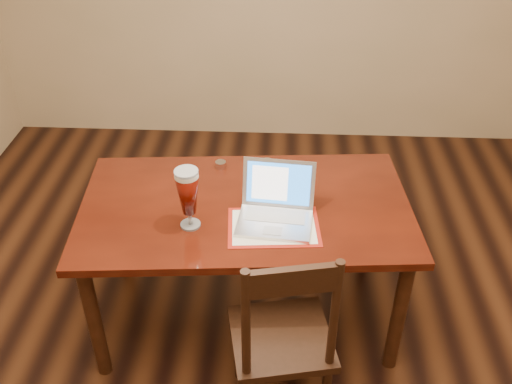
{
  "coord_description": "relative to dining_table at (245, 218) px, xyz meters",
  "views": [
    {
      "loc": [
        0.13,
        -2.03,
        2.53
      ],
      "look_at": [
        0.02,
        0.29,
        0.89
      ],
      "focal_mm": 40.0,
      "sensor_mm": 36.0,
      "label": 1
    }
  ],
  "objects": [
    {
      "name": "ground",
      "position": [
        0.04,
        -0.31,
        -0.71
      ],
      "size": [
        5.0,
        5.0,
        0.0
      ],
      "primitive_type": "plane",
      "color": "black",
      "rests_on": "ground"
    },
    {
      "name": "room_shell",
      "position": [
        0.04,
        -0.31,
        1.05
      ],
      "size": [
        4.51,
        5.01,
        2.71
      ],
      "color": "tan",
      "rests_on": "ground"
    },
    {
      "name": "dining_table",
      "position": [
        0.0,
        0.0,
        0.0
      ],
      "size": [
        1.77,
        1.08,
        1.11
      ],
      "rotation": [
        0.0,
        0.0,
        0.08
      ],
      "color": "#491409",
      "rests_on": "ground"
    },
    {
      "name": "dining_chair",
      "position": [
        0.21,
        -0.61,
        -0.21
      ],
      "size": [
        0.53,
        0.51,
        1.07
      ],
      "rotation": [
        0.0,
        0.0,
        0.2
      ],
      "color": "black",
      "rests_on": "ground"
    }
  ]
}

